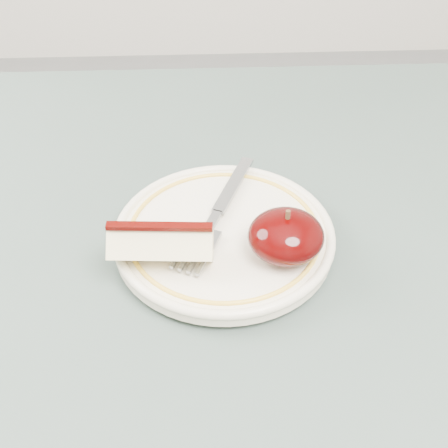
{
  "coord_description": "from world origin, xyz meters",
  "views": [
    {
      "loc": [
        0.05,
        -0.31,
        1.15
      ],
      "look_at": [
        0.06,
        0.1,
        0.78
      ],
      "focal_mm": 50.0,
      "sensor_mm": 36.0,
      "label": 1
    }
  ],
  "objects_px": {
    "plate": "(224,236)",
    "apple_half": "(286,236)",
    "fork": "(217,213)",
    "table": "(158,401)"
  },
  "relations": [
    {
      "from": "table",
      "to": "plate",
      "type": "relative_size",
      "value": 4.47
    },
    {
      "from": "plate",
      "to": "fork",
      "type": "height_order",
      "value": "fork"
    },
    {
      "from": "plate",
      "to": "apple_half",
      "type": "xyz_separation_m",
      "value": [
        0.05,
        -0.03,
        0.02
      ]
    },
    {
      "from": "fork",
      "to": "plate",
      "type": "bearing_deg",
      "value": -142.99
    },
    {
      "from": "table",
      "to": "plate",
      "type": "xyz_separation_m",
      "value": [
        0.06,
        0.1,
        0.1
      ]
    },
    {
      "from": "apple_half",
      "to": "fork",
      "type": "relative_size",
      "value": 0.4
    },
    {
      "from": "table",
      "to": "plate",
      "type": "height_order",
      "value": "plate"
    },
    {
      "from": "plate",
      "to": "fork",
      "type": "distance_m",
      "value": 0.02
    },
    {
      "from": "apple_half",
      "to": "fork",
      "type": "bearing_deg",
      "value": 138.51
    },
    {
      "from": "table",
      "to": "apple_half",
      "type": "distance_m",
      "value": 0.19
    }
  ]
}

